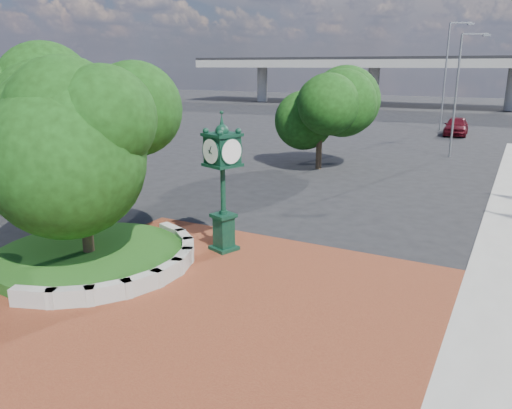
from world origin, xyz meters
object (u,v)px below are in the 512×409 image
at_px(street_lamp_far, 448,68).
at_px(parked_car, 456,126).
at_px(street_lamp_near, 460,86).
at_px(post_clock, 223,178).

bearing_deg(street_lamp_far, parked_car, -62.31).
height_order(parked_car, street_lamp_far, street_lamp_far).
bearing_deg(street_lamp_near, parked_car, 96.14).
xyz_separation_m(post_clock, street_lamp_far, (1.59, 38.71, 3.35)).
bearing_deg(parked_car, post_clock, -98.29).
bearing_deg(post_clock, parked_car, 84.88).
bearing_deg(parked_car, street_lamp_near, -87.04).
height_order(parked_car, street_lamp_near, street_lamp_near).
distance_m(street_lamp_near, street_lamp_far, 15.50).
bearing_deg(post_clock, street_lamp_far, 87.65).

